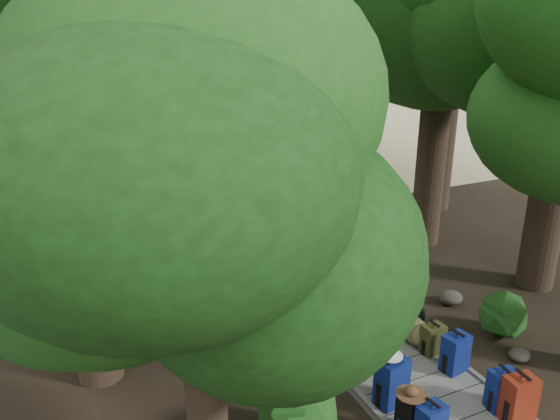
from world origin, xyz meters
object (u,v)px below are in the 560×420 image
backpack_right_c (456,351)px  sun_lounger (291,162)px  backpack_right_b (502,388)px  backpack_right_a (519,397)px  backpack_left_b (411,414)px  kayak (106,172)px  lone_suitcase_on_sand (211,181)px  suitcase_on_boardwalk (348,351)px  backpack_right_d (433,337)px  duffel_right_khaki (409,325)px  duffel_right_black (392,308)px  backpack_left_c (392,379)px

backpack_right_c → sun_lounger: (3.00, 12.20, -0.17)m
backpack_right_b → backpack_right_c: (0.01, 0.97, 0.01)m
backpack_right_a → backpack_left_b: bearing=171.2°
kayak → sun_lounger: size_ratio=1.90×
lone_suitcase_on_sand → suitcase_on_boardwalk: bearing=-94.8°
backpack_right_a → backpack_right_d: size_ratio=1.36×
backpack_right_d → duffel_right_khaki: size_ratio=0.87×
duffel_right_black → backpack_left_c: bearing=-98.8°
backpack_right_a → backpack_right_c: size_ratio=1.10×
backpack_right_b → backpack_left_b: bearing=-175.3°
backpack_right_a → backpack_right_d: 1.80m
duffel_right_khaki → backpack_left_c: bearing=-133.2°
backpack_left_c → backpack_right_b: backpack_left_c is taller
backpack_right_a → lone_suitcase_on_sand: size_ratio=1.14×
backpack_right_a → backpack_right_c: backpack_right_a is taller
backpack_right_c → lone_suitcase_on_sand: (-0.49, 10.94, -0.11)m
backpack_right_d → kayak: bearing=101.9°
lone_suitcase_on_sand → backpack_left_c: bearing=-93.7°
kayak → duffel_right_black: bearing=-68.1°
backpack_left_c → backpack_right_d: (1.38, 0.76, -0.13)m
duffel_right_black → sun_lounger: size_ratio=0.45×
backpack_left_c → backpack_right_b: (1.37, -0.74, -0.07)m
backpack_right_c → lone_suitcase_on_sand: backpack_right_c is taller
backpack_left_c → suitcase_on_boardwalk: size_ratio=1.49×
backpack_right_c → suitcase_on_boardwalk: bearing=142.5°
duffel_right_khaki → duffel_right_black: duffel_right_black is taller
kayak → backpack_right_c: bearing=-69.9°
backpack_left_c → backpack_right_b: 1.56m
duffel_right_khaki → sun_lounger: sun_lounger is taller
suitcase_on_boardwalk → sun_lounger: suitcase_on_boardwalk is taller
backpack_right_a → backpack_right_d: (-0.01, 1.79, -0.10)m
backpack_right_a → lone_suitcase_on_sand: backpack_right_a is taller
backpack_left_c → duffel_right_black: backpack_left_c is taller
backpack_left_b → kayak: (-1.89, 14.93, -0.26)m
backpack_right_b → kayak: backpack_right_b is taller
duffel_right_khaki → suitcase_on_boardwalk: size_ratio=1.17×
duffel_right_black → suitcase_on_boardwalk: (-1.50, -0.88, 0.03)m
backpack_left_c → duffel_right_black: size_ratio=1.05×
backpack_right_c → suitcase_on_boardwalk: (-1.49, 0.79, -0.07)m
suitcase_on_boardwalk → kayak: (-1.92, 13.29, -0.21)m
backpack_right_d → duffel_right_khaki: 0.58m
lone_suitcase_on_sand → backpack_right_d: bearing=-86.4°
backpack_right_b → sun_lounger: bearing=86.2°
backpack_left_c → suitcase_on_boardwalk: bearing=85.0°
backpack_right_b → lone_suitcase_on_sand: backpack_right_b is taller
backpack_right_c → kayak: (-3.41, 14.08, -0.28)m
lone_suitcase_on_sand → sun_lounger: (3.49, 1.26, -0.06)m
backpack_right_b → lone_suitcase_on_sand: (-0.48, 11.91, -0.10)m
backpack_right_b → sun_lounger: (3.01, 13.17, -0.16)m
backpack_right_c → backpack_left_b: bearing=-160.2°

